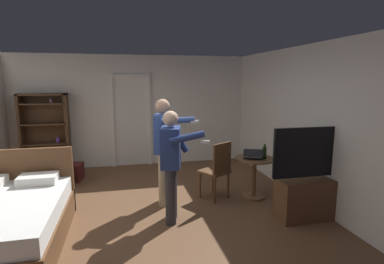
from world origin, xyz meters
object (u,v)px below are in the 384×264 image
Objects in this scene: person_striped_shirt at (164,144)px; bookshelf at (45,130)px; laptop at (253,156)px; person_blue_shirt at (172,160)px; tv_flatscreen at (310,190)px; wooden_chair at (218,168)px; bottle_on_table at (264,152)px; suitcase_small at (62,177)px; suitcase_dark at (66,172)px; side_table at (254,171)px.

bookshelf is at bearing 134.82° from person_striped_shirt.
laptop is (3.75, -2.42, -0.18)m from bookshelf.
person_striped_shirt is at bearing 91.80° from person_blue_shirt.
person_blue_shirt is (-1.97, 0.36, 0.48)m from tv_flatscreen.
wooden_chair reaches higher than laptop.
laptop is 1.56m from person_blue_shirt.
bookshelf is 6.90× the size of bottle_on_table.
bookshelf is at bearing 143.72° from wooden_chair.
suitcase_small is at bearing 133.67° from person_blue_shirt.
wooden_chair is at bearing -27.55° from suitcase_small.
bookshelf is 4.47m from laptop.
person_blue_shirt reaches higher than suitcase_dark.
person_striped_shirt is (-0.02, 0.65, 0.08)m from person_blue_shirt.
wooden_chair is at bearing 35.28° from person_blue_shirt.
suitcase_small is at bearing 157.86° from side_table.
bottle_on_table is at bearing 111.41° from tv_flatscreen.
wooden_chair is at bearing 138.49° from tv_flatscreen.
tv_flatscreen reaches higher than suitcase_small.
person_blue_shirt is at bearing -160.48° from laptop.
laptop is 0.93× the size of suitcase_small.
wooden_chair is at bearing -36.28° from bookshelf.
bottle_on_table reaches higher than side_table.
person_blue_shirt is (2.29, -2.94, -0.03)m from bookshelf.
side_table is 2.80× the size of bottle_on_table.
suitcase_dark is (-2.67, 1.61, -0.37)m from wooden_chair.
side_table is at bearing 117.06° from tv_flatscreen.
tv_flatscreen is at bearing -59.57° from laptop.
person_striped_shirt reaches higher than bottle_on_table.
tv_flatscreen is at bearing -62.94° from side_table.
wooden_chair is 0.62× the size of person_blue_shirt.
tv_flatscreen is at bearing -68.59° from bottle_on_table.
person_blue_shirt is 0.93× the size of person_striped_shirt.
suitcase_small is (-1.81, 1.26, -0.81)m from person_striped_shirt.
side_table is 0.41× the size of person_striped_shirt.
wooden_chair is 1.00m from person_striped_shirt.
person_blue_shirt is (-1.65, -0.48, 0.10)m from bottle_on_table.
laptop is at bearing -32.85° from bookshelf.
person_striped_shirt is (-1.67, 0.18, 0.18)m from bottle_on_table.
bookshelf is 4.05× the size of laptop.
person_blue_shirt is at bearing -163.83° from bottle_on_table.
tv_flatscreen is 0.79× the size of person_striped_shirt.
bottle_on_table is 0.25× the size of wooden_chair.
side_table is at bearing -17.61° from suitcase_dark.
wooden_chair is (-0.59, 0.10, -0.21)m from laptop.
person_blue_shirt reaches higher than tv_flatscreen.
suitcase_small is (-2.70, 1.30, -0.37)m from wooden_chair.
suitcase_dark is at bearing 153.10° from bottle_on_table.
suitcase_dark is at bearing 148.95° from wooden_chair.
laptop is at bearing 19.52° from person_blue_shirt.
person_striped_shirt is 2.51m from suitcase_dark.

